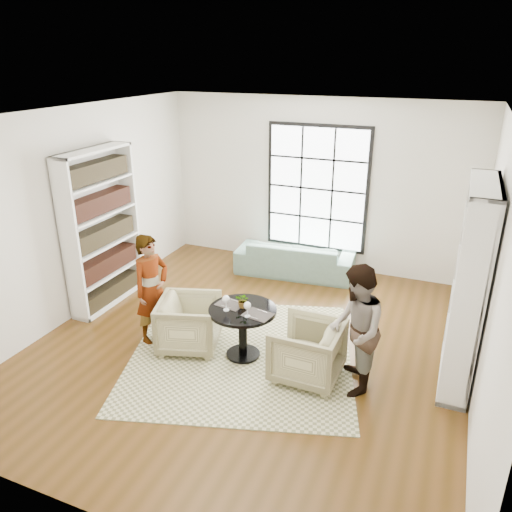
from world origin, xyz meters
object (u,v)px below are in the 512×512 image
at_px(armchair_right, 307,351).
at_px(wine_glass_right, 247,306).
at_px(pedestal_table, 243,322).
at_px(person_left, 152,289).
at_px(wine_glass_left, 226,300).
at_px(person_right, 355,330).
at_px(sofa, 295,258).
at_px(armchair_left, 190,323).
at_px(flower_centerpiece, 243,300).

xyz_separation_m(armchair_right, wine_glass_right, (-0.75, -0.04, 0.47)).
relative_size(pedestal_table, person_left, 0.57).
bearing_deg(wine_glass_left, person_right, -0.21).
bearing_deg(sofa, person_left, 63.94).
height_order(person_left, wine_glass_left, person_left).
relative_size(armchair_right, wine_glass_left, 3.88).
bearing_deg(wine_glass_left, person_left, 178.11).
bearing_deg(armchair_right, sofa, -157.63).
bearing_deg(sofa, pedestal_table, 89.10).
xyz_separation_m(armchair_right, person_left, (-2.17, 0.04, 0.39)).
bearing_deg(armchair_left, sofa, -27.76).
bearing_deg(wine_glass_left, sofa, 90.86).
xyz_separation_m(person_left, flower_centerpiece, (1.27, 0.11, 0.03)).
bearing_deg(flower_centerpiece, wine_glass_right, -53.48).
distance_m(wine_glass_right, flower_centerpiece, 0.25).
distance_m(person_left, person_right, 2.72).
distance_m(armchair_right, person_left, 2.21).
distance_m(pedestal_table, flower_centerpiece, 0.29).
xyz_separation_m(pedestal_table, wine_glass_left, (-0.17, -0.11, 0.33)).
bearing_deg(person_left, wine_glass_right, -76.68).
distance_m(sofa, flower_centerpiece, 2.77).
distance_m(armchair_left, flower_centerpiece, 0.85).
bearing_deg(wine_glass_left, pedestal_table, 32.47).
height_order(armchair_left, person_left, person_left).
bearing_deg(armchair_left, person_left, 72.60).
bearing_deg(flower_centerpiece, pedestal_table, -74.47).
distance_m(person_left, flower_centerpiece, 1.28).
relative_size(wine_glass_left, wine_glass_right, 1.03).
distance_m(armchair_left, armchair_right, 1.62).
relative_size(person_left, flower_centerpiece, 7.82).
height_order(armchair_left, armchair_right, armchair_right).
distance_m(pedestal_table, wine_glass_left, 0.39).
relative_size(wine_glass_right, flower_centerpiece, 1.03).
bearing_deg(flower_centerpiece, armchair_left, -171.03).
bearing_deg(flower_centerpiece, person_left, -174.88).
relative_size(armchair_left, person_right, 0.51).
bearing_deg(person_left, armchair_left, -73.34).
xyz_separation_m(armchair_right, wine_glass_left, (-1.06, 0.01, 0.47)).
bearing_deg(armchair_right, armchair_left, -90.18).
distance_m(wine_glass_left, flower_centerpiece, 0.23).
bearing_deg(armchair_right, flower_centerpiece, -98.55).
bearing_deg(person_right, flower_centerpiece, -111.41).
relative_size(armchair_left, wine_glass_left, 3.81).
relative_size(sofa, flower_centerpiece, 10.60).
distance_m(sofa, person_right, 3.35).
bearing_deg(person_left, armchair_right, -74.47).
height_order(sofa, flower_centerpiece, flower_centerpiece).
relative_size(armchair_right, flower_centerpiece, 4.13).
xyz_separation_m(sofa, wine_glass_right, (0.35, -2.91, 0.53)).
height_order(pedestal_table, person_right, person_right).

